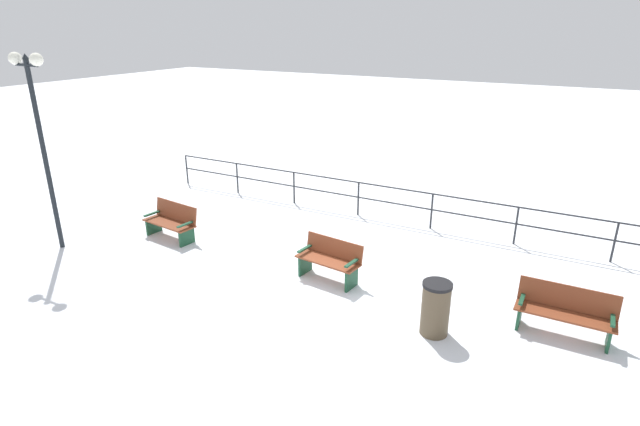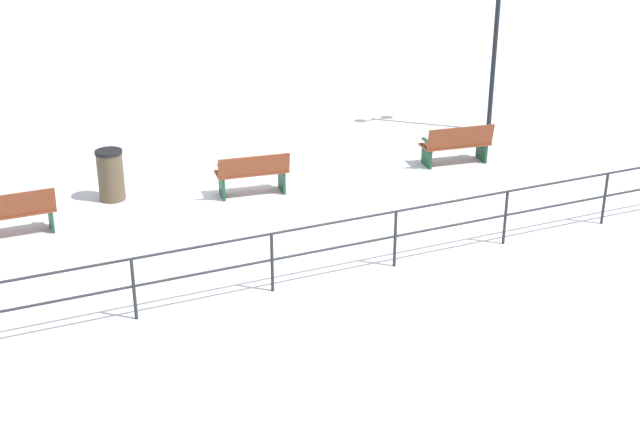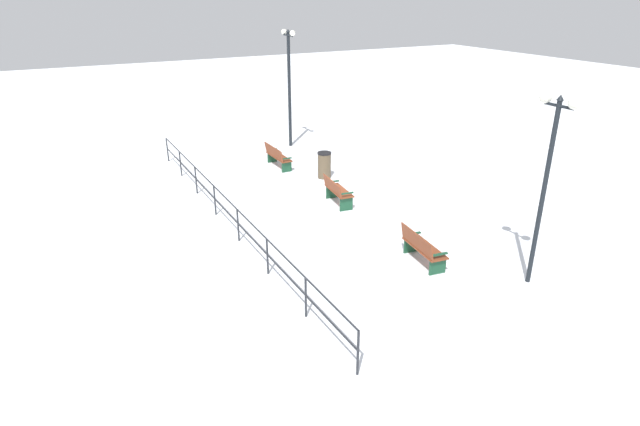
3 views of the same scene
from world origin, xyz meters
The scene contains 7 objects.
ground_plane centered at (0.00, 0.00, 0.00)m, with size 80.00×80.00×0.00m, color white.
bench_nearest centered at (-0.10, -4.52, 0.45)m, with size 0.74×1.53×0.89m.
bench_second centered at (-0.02, 0.01, 0.46)m, with size 0.71×1.44×0.87m.
bench_third centered at (-0.17, 4.53, 0.46)m, with size 0.51×1.62×0.87m.
lamppost_near centered at (1.62, -6.49, 3.26)m, with size 0.28×1.01×4.54m.
waterfront_railing centered at (-3.82, 0.00, 0.67)m, with size 0.05×14.84×0.98m.
trash_bin centered at (0.88, 2.54, 0.50)m, with size 0.52×0.52×0.99m.
Camera 1 is at (8.54, 4.42, 5.15)m, focal length 28.47 mm.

